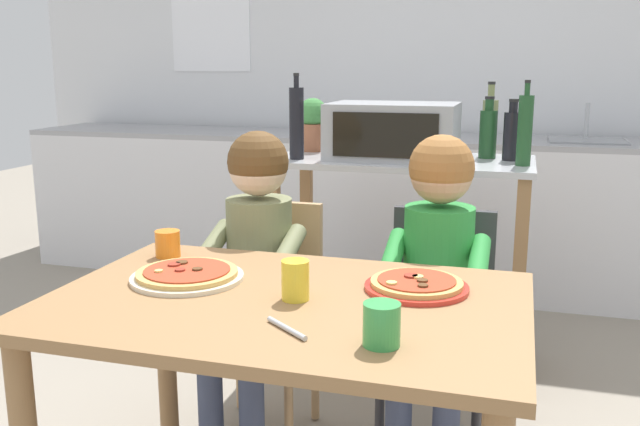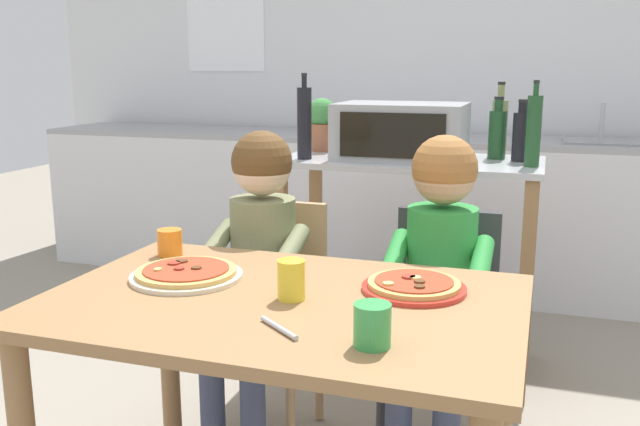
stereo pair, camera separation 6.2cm
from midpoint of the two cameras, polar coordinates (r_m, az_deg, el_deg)
name	(u,v)px [view 2 (the right image)]	position (r m, az deg, el deg)	size (l,w,h in m)	color
ground_plane	(382,380)	(2.98, 5.81, -13.60)	(11.37, 11.37, 0.00)	gray
back_wall_tiled	(451,55)	(4.43, 11.24, 12.71)	(5.53, 0.14, 2.70)	silver
kitchen_counter	(437,212)	(4.11, 10.08, 0.06)	(4.98, 0.60, 1.09)	silver
kitchen_island_cart	(409,230)	(2.96, 7.96, -1.41)	(1.07, 0.54, 0.91)	#B7BABF
toaster_oven	(401,131)	(2.87, 7.38, 6.73)	(0.52, 0.38, 0.23)	#999BA0
bottle_dark_olive_oil	(304,122)	(2.85, -0.67, 7.52)	(0.06, 0.06, 0.35)	black
bottle_slim_sauce	(499,126)	(3.05, 15.22, 6.96)	(0.07, 0.07, 0.31)	olive
bottle_brown_beer	(497,133)	(2.96, 15.09, 6.44)	(0.07, 0.07, 0.26)	#1E4723
bottle_clear_vinegar	(534,130)	(2.76, 17.91, 6.55)	(0.06, 0.06, 0.33)	#1E4723
bottle_tall_green_wine	(521,135)	(2.91, 16.94, 6.19)	(0.07, 0.07, 0.25)	black
potted_herb_plant	(322,122)	(3.12, 0.73, 7.52)	(0.13, 0.13, 0.24)	#9E5B3D
dining_table	(282,343)	(1.73, -2.12, -10.72)	(1.16, 0.77, 0.74)	olive
dining_chair_left	(271,301)	(2.44, -3.33, -7.27)	(0.36, 0.36, 0.81)	tan
dining_chair_right	(442,316)	(2.34, 10.81, -8.40)	(0.36, 0.36, 0.81)	#333338
child_in_olive_shirt	(257,250)	(2.28, -4.47, -3.05)	(0.32, 0.42, 1.06)	#424C6B
child_in_green_shirt	(439,262)	(2.16, 10.63, -4.04)	(0.32, 0.42, 1.07)	#424C6B
pizza_plate_cream	(186,274)	(1.86, -10.08, -4.97)	(0.30, 0.30, 0.03)	beige
pizza_plate_red_rimmed	(414,286)	(1.75, 8.81, -6.00)	(0.26, 0.26, 0.03)	red
drinking_cup_yellow	(291,280)	(1.66, -1.32, -5.57)	(0.07, 0.07, 0.10)	yellow
drinking_cup_orange	(170,242)	(2.08, -11.51, -2.41)	(0.07, 0.07, 0.08)	orange
drinking_cup_green	(372,325)	(1.40, 5.65, -9.25)	(0.08, 0.08, 0.09)	green
serving_spoon	(279,328)	(1.49, -2.20, -9.51)	(0.01, 0.01, 0.14)	#B7BABF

